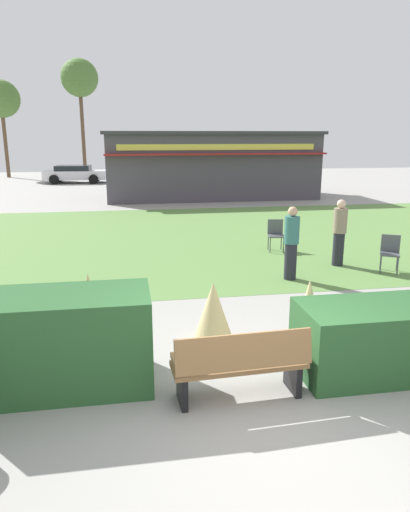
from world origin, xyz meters
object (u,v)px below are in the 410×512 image
(cafe_chair_east, at_px, (276,232))
(parked_car_west_slot, at_px, (75,173))
(cafe_chair_west, at_px, (390,250))
(parked_car_center_slot, at_px, (146,173))
(tree_left_bg, at_px, (1,100))
(food_kiosk, at_px, (210,164))
(tree_right_bg, at_px, (80,79))
(park_bench, at_px, (241,365))
(person_standing, at_px, (339,232))
(person_strolling, at_px, (291,243))

(cafe_chair_east, relative_size, parked_car_west_slot, 0.21)
(cafe_chair_west, height_order, parked_car_center_slot, parked_car_center_slot)
(parked_car_center_slot, xyz_separation_m, tree_left_bg, (-10.52, 5.41, 5.18))
(food_kiosk, relative_size, cafe_chair_west, 12.41)
(food_kiosk, relative_size, tree_right_bg, 1.25)
(food_kiosk, distance_m, cafe_chair_west, 14.94)
(cafe_chair_west, xyz_separation_m, parked_car_center_slot, (-4.79, 23.84, 0.12))
(park_bench, xyz_separation_m, cafe_chair_east, (2.88, 7.56, 0.05))
(park_bench, relative_size, tree_left_bg, 0.24)
(cafe_chair_east, relative_size, parked_car_center_slot, 0.21)
(person_standing, distance_m, parked_car_center_slot, 23.44)
(person_strolling, distance_m, tree_right_bg, 30.32)
(parked_car_west_slot, bearing_deg, cafe_chair_east, -70.36)
(cafe_chair_east, xyz_separation_m, person_standing, (1.08, -1.81, 0.33))
(cafe_chair_west, bearing_deg, cafe_chair_east, 129.63)
(parked_car_center_slot, height_order, tree_right_bg, tree_right_bg)
(cafe_chair_east, distance_m, parked_car_west_slot, 22.64)
(food_kiosk, bearing_deg, tree_right_bg, 118.72)
(cafe_chair_east, relative_size, tree_left_bg, 0.12)
(cafe_chair_west, relative_size, tree_right_bg, 0.10)
(cafe_chair_east, xyz_separation_m, parked_car_west_slot, (-7.61, 21.32, 0.12))
(food_kiosk, distance_m, person_strolling, 15.06)
(cafe_chair_east, xyz_separation_m, parked_car_center_slot, (-2.70, 21.32, 0.12))
(tree_left_bg, distance_m, tree_right_bg, 6.14)
(cafe_chair_west, distance_m, tree_left_bg, 33.43)
(tree_left_bg, bearing_deg, food_kiosk, -46.96)
(person_strolling, bearing_deg, person_standing, -151.29)
(cafe_chair_west, bearing_deg, park_bench, -134.52)
(person_standing, bearing_deg, food_kiosk, -16.37)
(food_kiosk, relative_size, person_strolling, 6.54)
(tree_left_bg, bearing_deg, cafe_chair_east, -63.67)
(tree_right_bg, bearing_deg, person_strolling, -76.79)
(person_strolling, distance_m, parked_car_west_slot, 25.09)
(cafe_chair_east, distance_m, person_standing, 2.13)
(food_kiosk, relative_size, parked_car_center_slot, 2.62)
(person_standing, height_order, tree_left_bg, tree_left_bg)
(person_standing, bearing_deg, tree_left_bg, 7.00)
(parked_car_center_slot, bearing_deg, person_strolling, -84.83)
(parked_car_west_slot, distance_m, tree_right_bg, 8.21)
(food_kiosk, distance_m, tree_right_bg, 16.73)
(cafe_chair_east, xyz_separation_m, person_strolling, (-0.53, -2.75, 0.33))
(person_strolling, bearing_deg, tree_right_bg, -78.50)
(park_bench, bearing_deg, cafe_chair_west, 45.48)
(tree_right_bg, bearing_deg, food_kiosk, -61.28)
(person_standing, relative_size, tree_right_bg, 0.19)
(food_kiosk, xyz_separation_m, cafe_chair_west, (1.80, -14.78, -1.19))
(cafe_chair_east, distance_m, person_strolling, 2.82)
(park_bench, relative_size, food_kiosk, 0.16)
(park_bench, relative_size, person_standing, 1.02)
(person_strolling, height_order, parked_car_center_slot, person_strolling)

